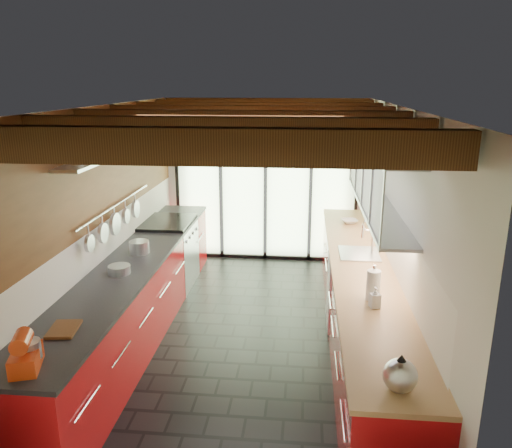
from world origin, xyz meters
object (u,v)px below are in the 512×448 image
at_px(soap_bottle, 375,297).
at_px(bowl, 349,221).
at_px(kettle, 400,374).
at_px(stand_mixer, 26,353).
at_px(paper_towel, 373,286).

height_order(soap_bottle, bowl, soap_bottle).
xyz_separation_m(kettle, bowl, (0.00, 3.97, -0.09)).
height_order(stand_mixer, kettle, stand_mixer).
xyz_separation_m(soap_bottle, bowl, (0.00, 2.73, -0.07)).
relative_size(stand_mixer, bowl, 1.58).
bearing_deg(stand_mixer, soap_bottle, 25.75).
xyz_separation_m(stand_mixer, bowl, (2.54, 3.96, -0.08)).
distance_m(kettle, paper_towel, 1.38).
bearing_deg(stand_mixer, kettle, -0.18).
bearing_deg(stand_mixer, paper_towel, 28.45).
relative_size(stand_mixer, kettle, 1.22).
xyz_separation_m(stand_mixer, paper_towel, (2.54, 1.38, 0.03)).
bearing_deg(paper_towel, bowl, 90.00).
height_order(paper_towel, bowl, paper_towel).
bearing_deg(kettle, bowl, 90.00).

